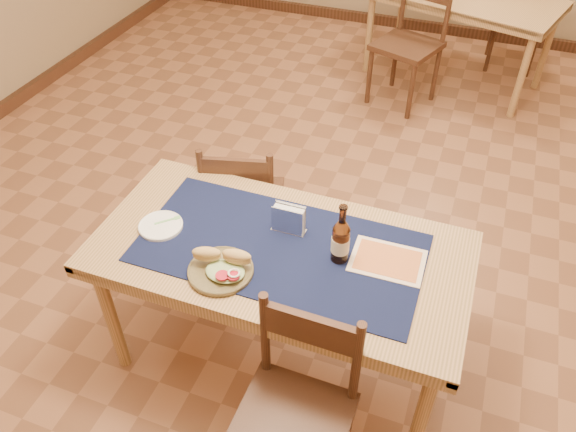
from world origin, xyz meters
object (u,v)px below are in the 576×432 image
(back_table, at_px, (463,5))
(chair_main_far, at_px, (243,201))
(chair_main_near, at_px, (295,412))
(main_table, at_px, (280,262))
(beer_bottle, at_px, (341,240))
(sandwich_plate, at_px, (222,267))
(napkin_holder, at_px, (289,220))

(back_table, distance_m, chair_main_far, 2.86)
(back_table, relative_size, chair_main_near, 1.85)
(main_table, xyz_separation_m, beer_bottle, (0.25, 0.02, 0.19))
(back_table, distance_m, chair_main_near, 3.83)
(main_table, relative_size, back_table, 0.95)
(chair_main_near, height_order, sandwich_plate, chair_main_near)
(chair_main_far, relative_size, beer_bottle, 3.10)
(chair_main_far, height_order, sandwich_plate, chair_main_far)
(main_table, height_order, back_table, same)
(main_table, bearing_deg, sandwich_plate, -128.20)
(back_table, xyz_separation_m, chair_main_far, (-0.80, -2.73, -0.21))
(main_table, relative_size, sandwich_plate, 5.97)
(chair_main_near, xyz_separation_m, napkin_holder, (-0.27, 0.65, 0.35))
(main_table, distance_m, napkin_holder, 0.19)
(chair_main_far, bearing_deg, main_table, -52.22)
(sandwich_plate, height_order, napkin_holder, napkin_holder)
(chair_main_near, relative_size, beer_bottle, 3.22)
(napkin_holder, bearing_deg, main_table, -89.05)
(chair_main_far, xyz_separation_m, napkin_holder, (0.43, -0.44, 0.36))
(back_table, height_order, chair_main_far, chair_main_far)
(chair_main_near, xyz_separation_m, beer_bottle, (-0.01, 0.56, 0.39))
(chair_main_far, xyz_separation_m, beer_bottle, (0.68, -0.53, 0.41))
(main_table, distance_m, chair_main_far, 0.73)
(main_table, height_order, sandwich_plate, sandwich_plate)
(beer_bottle, height_order, napkin_holder, beer_bottle)
(back_table, height_order, napkin_holder, napkin_holder)
(back_table, xyz_separation_m, sandwich_plate, (-0.54, -3.50, 0.12))
(sandwich_plate, relative_size, napkin_holder, 1.78)
(back_table, bearing_deg, main_table, -96.50)
(main_table, bearing_deg, chair_main_near, -63.84)
(chair_main_near, distance_m, sandwich_plate, 0.62)
(beer_bottle, bearing_deg, chair_main_near, -88.87)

